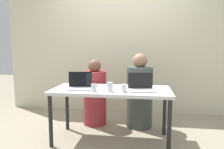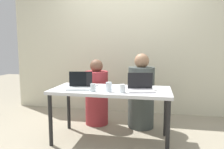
# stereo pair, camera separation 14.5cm
# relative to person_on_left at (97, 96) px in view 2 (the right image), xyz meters

# --- Properties ---
(ground_plane) EXTENTS (12.00, 12.00, 0.00)m
(ground_plane) POSITION_rel_person_on_left_xyz_m (0.36, -0.59, -0.47)
(ground_plane) COLOR gray
(back_wall) EXTENTS (4.50, 0.10, 2.41)m
(back_wall) POSITION_rel_person_on_left_xyz_m (0.36, 0.80, 0.74)
(back_wall) COLOR beige
(back_wall) RESTS_ON ground
(desk) EXTENTS (1.54, 0.69, 0.71)m
(desk) POSITION_rel_person_on_left_xyz_m (0.36, -0.59, 0.17)
(desk) COLOR silver
(desk) RESTS_ON ground
(person_on_left) EXTENTS (0.45, 0.45, 1.05)m
(person_on_left) POSITION_rel_person_on_left_xyz_m (0.00, 0.00, 0.00)
(person_on_left) COLOR #9D2F35
(person_on_left) RESTS_ON ground
(person_on_right) EXTENTS (0.42, 0.42, 1.15)m
(person_on_right) POSITION_rel_person_on_left_xyz_m (0.71, 0.00, 0.04)
(person_on_right) COLOR #414844
(person_on_right) RESTS_ON ground
(laptop_front_right) EXTENTS (0.36, 0.29, 0.22)m
(laptop_front_right) POSITION_rel_person_on_left_xyz_m (0.75, -0.65, 0.29)
(laptop_front_right) COLOR silver
(laptop_front_right) RESTS_ON desk
(laptop_back_left) EXTENTS (0.36, 0.27, 0.21)m
(laptop_back_left) POSITION_rel_person_on_left_xyz_m (-0.05, -0.49, 0.29)
(laptop_back_left) COLOR silver
(laptop_back_left) RESTS_ON desk
(laptop_front_left) EXTENTS (0.34, 0.28, 0.22)m
(laptop_front_left) POSITION_rel_person_on_left_xyz_m (-0.05, -0.66, 0.29)
(laptop_front_left) COLOR silver
(laptop_front_left) RESTS_ON desk
(water_glass_center) EXTENTS (0.07, 0.07, 0.12)m
(water_glass_center) POSITION_rel_person_on_left_xyz_m (0.37, -0.78, 0.29)
(water_glass_center) COLOR silver
(water_glass_center) RESTS_ON desk
(water_glass_left) EXTENTS (0.07, 0.07, 0.10)m
(water_glass_left) POSITION_rel_person_on_left_xyz_m (0.17, -0.80, 0.28)
(water_glass_left) COLOR silver
(water_glass_left) RESTS_ON desk
(water_glass_right) EXTENTS (0.07, 0.07, 0.10)m
(water_glass_right) POSITION_rel_person_on_left_xyz_m (0.54, -0.80, 0.28)
(water_glass_right) COLOR white
(water_glass_right) RESTS_ON desk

